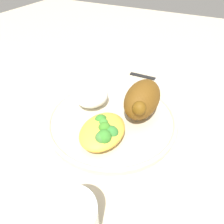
{
  "coord_description": "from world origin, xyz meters",
  "views": [
    {
      "loc": [
        0.31,
        0.16,
        0.32
      ],
      "look_at": [
        0.0,
        0.0,
        0.03
      ],
      "focal_mm": 32.47,
      "sensor_mm": 36.0,
      "label": 1
    }
  ],
  "objects_px": {
    "roasted_chicken": "(142,99)",
    "mac_cheese_with_broccoli": "(103,131)",
    "plate": "(112,118)",
    "rice_pile": "(92,96)",
    "knife": "(155,79)",
    "fork": "(146,82)",
    "water_glass": "(73,223)"
  },
  "relations": [
    {
      "from": "fork",
      "to": "water_glass",
      "type": "distance_m",
      "value": 0.44
    },
    {
      "from": "roasted_chicken",
      "to": "water_glass",
      "type": "bearing_deg",
      "value": 1.48
    },
    {
      "from": "fork",
      "to": "mac_cheese_with_broccoli",
      "type": "bearing_deg",
      "value": 0.11
    },
    {
      "from": "roasted_chicken",
      "to": "knife",
      "type": "height_order",
      "value": "roasted_chicken"
    },
    {
      "from": "rice_pile",
      "to": "fork",
      "type": "xyz_separation_m",
      "value": [
        -0.18,
        0.08,
        -0.03
      ]
    },
    {
      "from": "roasted_chicken",
      "to": "knife",
      "type": "bearing_deg",
      "value": -172.97
    },
    {
      "from": "water_glass",
      "to": "mac_cheese_with_broccoli",
      "type": "bearing_deg",
      "value": -164.34
    },
    {
      "from": "mac_cheese_with_broccoli",
      "to": "water_glass",
      "type": "relative_size",
      "value": 1.44
    },
    {
      "from": "knife",
      "to": "roasted_chicken",
      "type": "bearing_deg",
      "value": 7.03
    },
    {
      "from": "knife",
      "to": "water_glass",
      "type": "height_order",
      "value": "water_glass"
    },
    {
      "from": "rice_pile",
      "to": "mac_cheese_with_broccoli",
      "type": "xyz_separation_m",
      "value": [
        0.09,
        0.08,
        -0.0
      ]
    },
    {
      "from": "knife",
      "to": "fork",
      "type": "bearing_deg",
      "value": -31.75
    },
    {
      "from": "rice_pile",
      "to": "water_glass",
      "type": "relative_size",
      "value": 1.06
    },
    {
      "from": "plate",
      "to": "water_glass",
      "type": "bearing_deg",
      "value": 14.71
    },
    {
      "from": "knife",
      "to": "rice_pile",
      "type": "bearing_deg",
      "value": -25.26
    },
    {
      "from": "roasted_chicken",
      "to": "fork",
      "type": "height_order",
      "value": "roasted_chicken"
    },
    {
      "from": "plate",
      "to": "roasted_chicken",
      "type": "bearing_deg",
      "value": 125.05
    },
    {
      "from": "mac_cheese_with_broccoli",
      "to": "rice_pile",
      "type": "bearing_deg",
      "value": -138.42
    },
    {
      "from": "rice_pile",
      "to": "fork",
      "type": "relative_size",
      "value": 0.57
    },
    {
      "from": "plate",
      "to": "rice_pile",
      "type": "height_order",
      "value": "rice_pile"
    },
    {
      "from": "plate",
      "to": "fork",
      "type": "xyz_separation_m",
      "value": [
        -0.2,
        0.01,
        -0.01
      ]
    },
    {
      "from": "roasted_chicken",
      "to": "plate",
      "type": "bearing_deg",
      "value": -54.95
    },
    {
      "from": "fork",
      "to": "roasted_chicken",
      "type": "bearing_deg",
      "value": 14.34
    },
    {
      "from": "water_glass",
      "to": "fork",
      "type": "bearing_deg",
      "value": -173.73
    },
    {
      "from": "plate",
      "to": "mac_cheese_with_broccoli",
      "type": "bearing_deg",
      "value": 12.32
    },
    {
      "from": "water_glass",
      "to": "rice_pile",
      "type": "bearing_deg",
      "value": -153.85
    },
    {
      "from": "rice_pile",
      "to": "fork",
      "type": "distance_m",
      "value": 0.2
    },
    {
      "from": "rice_pile",
      "to": "knife",
      "type": "bearing_deg",
      "value": 154.74
    },
    {
      "from": "knife",
      "to": "water_glass",
      "type": "bearing_deg",
      "value": 3.73
    },
    {
      "from": "roasted_chicken",
      "to": "mac_cheese_with_broccoli",
      "type": "xyz_separation_m",
      "value": [
        0.11,
        -0.04,
        -0.02
      ]
    },
    {
      "from": "mac_cheese_with_broccoli",
      "to": "knife",
      "type": "height_order",
      "value": "mac_cheese_with_broccoli"
    },
    {
      "from": "mac_cheese_with_broccoli",
      "to": "fork",
      "type": "relative_size",
      "value": 0.78
    }
  ]
}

